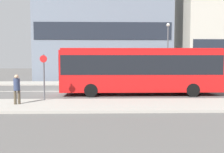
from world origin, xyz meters
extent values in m
plane|color=#595654|center=(0.00, 0.00, 0.00)|extent=(120.00, 120.00, 0.00)
cube|color=#A39E93|center=(0.00, -6.25, 0.07)|extent=(44.00, 3.50, 0.13)
cube|color=#A39E93|center=(0.00, 6.25, 0.07)|extent=(44.00, 3.50, 0.13)
cube|color=silver|center=(0.00, 0.00, 0.00)|extent=(41.80, 0.16, 0.01)
cube|color=#1E232D|center=(3.73, 9.47, 6.40)|extent=(17.46, 0.08, 2.20)
cube|color=red|center=(6.74, -1.92, 1.83)|extent=(11.78, 2.52, 3.03)
cube|color=black|center=(6.74, -1.92, 2.28)|extent=(11.55, 2.55, 1.40)
cube|color=red|center=(6.74, -1.92, 3.42)|extent=(11.61, 2.32, 0.14)
cube|color=black|center=(0.83, -1.92, 2.10)|extent=(0.05, 2.22, 1.82)
cube|color=yellow|center=(0.83, -1.92, 3.14)|extent=(0.04, 1.76, 0.32)
cylinder|color=black|center=(3.09, -3.07, 0.48)|extent=(0.96, 0.28, 0.96)
cylinder|color=black|center=(3.09, -0.77, 0.48)|extent=(0.96, 0.28, 0.96)
cylinder|color=black|center=(10.40, -3.07, 0.48)|extent=(0.96, 0.28, 0.96)
cylinder|color=black|center=(10.40, -0.77, 0.48)|extent=(0.96, 0.28, 0.96)
cube|color=navy|center=(15.83, 3.40, 0.49)|extent=(4.29, 1.87, 0.68)
cube|color=#21262B|center=(15.70, 3.40, 1.09)|extent=(2.36, 1.64, 0.53)
cylinder|color=black|center=(14.50, 2.55, 0.30)|extent=(0.60, 0.18, 0.60)
cylinder|color=black|center=(14.50, 4.24, 0.30)|extent=(0.60, 0.18, 0.60)
cylinder|color=#4C4233|center=(-0.92, -6.26, 0.52)|extent=(0.15, 0.15, 0.78)
cylinder|color=#4C4233|center=(-0.75, -6.17, 0.52)|extent=(0.15, 0.15, 0.78)
cylinder|color=#2D3856|center=(-0.84, -6.22, 1.24)|extent=(0.34, 0.34, 0.67)
sphere|color=tan|center=(-0.84, -6.22, 1.69)|extent=(0.22, 0.22, 0.22)
cylinder|color=#4C4C51|center=(0.35, -5.00, 1.55)|extent=(0.09, 0.09, 2.83)
cylinder|color=red|center=(0.35, -5.06, 2.69)|extent=(0.44, 0.03, 0.44)
cylinder|color=#4C4C51|center=(10.79, 5.01, 3.23)|extent=(0.14, 0.14, 6.20)
sphere|color=silver|center=(10.79, 5.01, 6.43)|extent=(0.36, 0.36, 0.36)
camera|label=1|loc=(4.24, -18.51, 2.54)|focal=35.00mm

